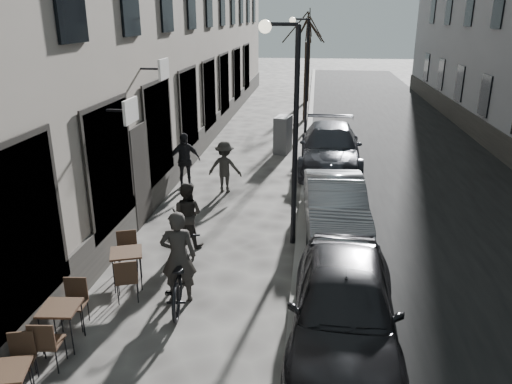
% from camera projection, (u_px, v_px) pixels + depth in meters
% --- Properties ---
extents(road, '(7.30, 60.00, 0.00)m').
position_uv_depth(road, '(396.00, 145.00, 20.96)').
color(road, black).
rests_on(road, ground).
extents(kerb, '(0.25, 60.00, 0.12)m').
position_uv_depth(kerb, '(309.00, 141.00, 21.34)').
color(kerb, gray).
rests_on(kerb, ground).
extents(streetlamp_near, '(0.90, 0.28, 5.09)m').
position_uv_depth(streetlamp_near, '(288.00, 112.00, 10.99)').
color(streetlamp_near, black).
rests_on(streetlamp_near, ground).
extents(streetlamp_far, '(0.90, 0.28, 5.09)m').
position_uv_depth(streetlamp_far, '(303.00, 63.00, 22.21)').
color(streetlamp_far, black).
rests_on(streetlamp_far, ground).
extents(tree_near, '(2.40, 2.40, 5.70)m').
position_uv_depth(tree_near, '(308.00, 26.00, 24.50)').
color(tree_near, black).
rests_on(tree_near, ground).
extents(tree_far, '(2.40, 2.40, 5.70)m').
position_uv_depth(tree_far, '(310.00, 24.00, 30.12)').
color(tree_far, black).
rests_on(tree_far, ground).
extents(bistro_set_b, '(0.65, 1.49, 0.87)m').
position_uv_depth(bistro_set_b, '(62.00, 322.00, 8.15)').
color(bistro_set_b, black).
rests_on(bistro_set_b, ground).
extents(bistro_set_c, '(0.90, 1.56, 0.89)m').
position_uv_depth(bistro_set_c, '(127.00, 265.00, 9.98)').
color(bistro_set_c, black).
rests_on(bistro_set_c, ground).
extents(utility_cabinet, '(0.71, 1.05, 1.45)m').
position_uv_depth(utility_cabinet, '(283.00, 135.00, 19.64)').
color(utility_cabinet, slate).
rests_on(utility_cabinet, ground).
extents(bicycle, '(1.04, 2.21, 1.12)m').
position_uv_depth(bicycle, '(179.00, 273.00, 9.45)').
color(bicycle, black).
rests_on(bicycle, ground).
extents(cyclist_rider, '(0.72, 0.53, 1.83)m').
position_uv_depth(cyclist_rider, '(178.00, 257.00, 9.33)').
color(cyclist_rider, '#292623').
rests_on(cyclist_rider, ground).
extents(pedestrian_near, '(0.85, 0.71, 1.56)m').
position_uv_depth(pedestrian_near, '(187.00, 215.00, 11.64)').
color(pedestrian_near, black).
rests_on(pedestrian_near, ground).
extents(pedestrian_mid, '(1.06, 0.64, 1.59)m').
position_uv_depth(pedestrian_mid, '(225.00, 167.00, 15.20)').
color(pedestrian_mid, '#2C2A27').
rests_on(pedestrian_mid, ground).
extents(pedestrian_far, '(1.10, 0.86, 1.74)m').
position_uv_depth(pedestrian_far, '(184.00, 160.00, 15.64)').
color(pedestrian_far, black).
rests_on(pedestrian_far, ground).
extents(car_near, '(1.93, 4.42, 1.48)m').
position_uv_depth(car_near, '(344.00, 305.00, 8.10)').
color(car_near, black).
rests_on(car_near, ground).
extents(car_mid, '(1.69, 4.19, 1.35)m').
position_uv_depth(car_mid, '(335.00, 205.00, 12.54)').
color(car_mid, gray).
rests_on(car_mid, ground).
extents(car_far, '(2.19, 5.24, 1.51)m').
position_uv_depth(car_far, '(330.00, 147.00, 17.61)').
color(car_far, '#31333A').
rests_on(car_far, ground).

